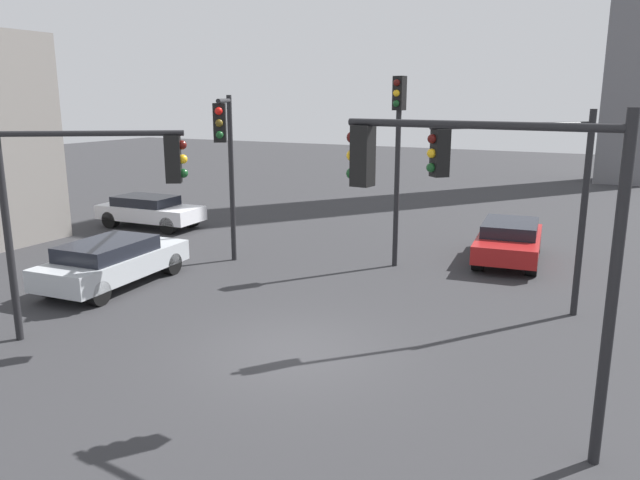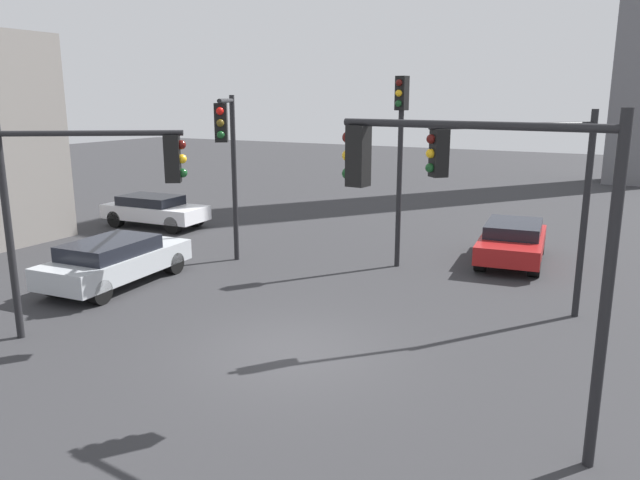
% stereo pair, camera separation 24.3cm
% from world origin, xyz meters
% --- Properties ---
extents(ground_plane, '(105.35, 105.35, 0.00)m').
position_xyz_m(ground_plane, '(0.00, 0.00, 0.00)').
color(ground_plane, '#2D2D30').
extents(traffic_light_0, '(3.03, 3.15, 4.96)m').
position_xyz_m(traffic_light_0, '(3.64, 3.67, 3.53)').
color(traffic_light_0, black).
rests_on(traffic_light_0, ground_plane).
extents(traffic_light_1, '(3.30, 2.25, 4.78)m').
position_xyz_m(traffic_light_1, '(-4.18, -1.20, 3.41)').
color(traffic_light_1, black).
rests_on(traffic_light_1, ground_plane).
extents(traffic_light_2, '(0.36, 0.48, 5.84)m').
position_xyz_m(traffic_light_2, '(-0.48, 7.29, 4.03)').
color(traffic_light_2, black).
rests_on(traffic_light_2, ground_plane).
extents(traffic_light_3, '(4.30, 0.65, 5.09)m').
position_xyz_m(traffic_light_3, '(3.92, -1.25, 3.67)').
color(traffic_light_3, black).
rests_on(traffic_light_3, ground_plane).
extents(traffic_light_4, '(2.01, 3.17, 5.29)m').
position_xyz_m(traffic_light_4, '(-4.58, 4.15, 3.83)').
color(traffic_light_4, black).
rests_on(traffic_light_4, ground_plane).
extents(car_0, '(2.22, 4.65, 1.33)m').
position_xyz_m(car_0, '(-6.82, 1.66, 0.72)').
color(car_0, '#ADB2B7').
rests_on(car_0, ground_plane).
extents(car_1, '(4.39, 2.01, 1.29)m').
position_xyz_m(car_1, '(-11.48, 8.21, 0.71)').
color(car_1, silver).
rests_on(car_1, ground_plane).
extents(car_3, '(2.36, 4.46, 1.28)m').
position_xyz_m(car_3, '(2.61, 9.56, 0.70)').
color(car_3, maroon).
rests_on(car_3, ground_plane).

